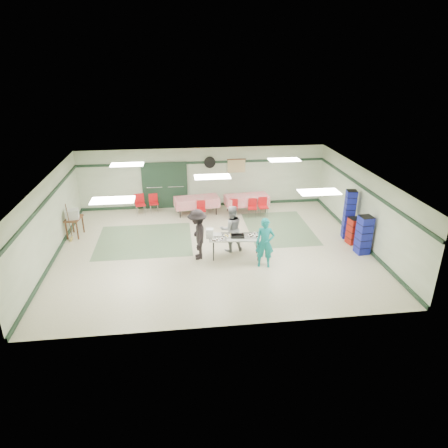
{
  "coord_description": "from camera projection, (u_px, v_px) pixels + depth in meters",
  "views": [
    {
      "loc": [
        -1.18,
        -12.86,
        6.42
      ],
      "look_at": [
        0.36,
        -0.3,
        1.07
      ],
      "focal_mm": 32.0,
      "sensor_mm": 36.0,
      "label": 1
    }
  ],
  "objects": [
    {
      "name": "ceiling",
      "position": [
        212.0,
        176.0,
        13.34
      ],
      "size": [
        11.0,
        11.0,
        0.0
      ],
      "primitive_type": "plane",
      "rotation": [
        3.14,
        0.0,
        0.0
      ],
      "color": "white",
      "rests_on": "wall_back"
    },
    {
      "name": "chair_d",
      "position": [
        201.0,
        208.0,
        16.85
      ],
      "size": [
        0.38,
        0.38,
        0.79
      ],
      "rotation": [
        0.0,
        0.0,
        -0.02
      ],
      "color": "#B2140E",
      "rests_on": "floor"
    },
    {
      "name": "sheet_tray_right",
      "position": [
        251.0,
        236.0,
        13.57
      ],
      "size": [
        0.61,
        0.49,
        0.02
      ],
      "primitive_type": "cube",
      "rotation": [
        0.0,
        0.0,
        -0.12
      ],
      "color": "silver",
      "rests_on": "serving_table"
    },
    {
      "name": "volunteer_teal",
      "position": [
        265.0,
        243.0,
        12.89
      ],
      "size": [
        0.68,
        0.52,
        1.67
      ],
      "primitive_type": "imported",
      "rotation": [
        0.0,
        0.0,
        -0.21
      ],
      "color": "#138587",
      "rests_on": "floor"
    },
    {
      "name": "crate_stack_blue_b",
      "position": [
        364.0,
        235.0,
        13.79
      ],
      "size": [
        0.47,
        0.47,
        1.39
      ],
      "primitive_type": "cube",
      "rotation": [
        0.0,
        0.0,
        0.09
      ],
      "color": "#1A239D",
      "rests_on": "floor"
    },
    {
      "name": "wall_fan",
      "position": [
        210.0,
        162.0,
        17.69
      ],
      "size": [
        0.5,
        0.1,
        0.5
      ],
      "primitive_type": "cylinder",
      "rotation": [
        1.57,
        0.0,
        0.0
      ],
      "color": "black",
      "rests_on": "wall_back"
    },
    {
      "name": "crate_stack_blue_a",
      "position": [
        349.0,
        214.0,
        14.91
      ],
      "size": [
        0.42,
        0.42,
        1.88
      ],
      "primitive_type": "cube",
      "rotation": [
        0.0,
        0.0,
        -0.16
      ],
      "color": "#1A239D",
      "rests_on": "floor"
    },
    {
      "name": "baseboard_back",
      "position": [
        204.0,
        205.0,
        18.45
      ],
      "size": [
        11.0,
        0.06,
        0.12
      ],
      "primitive_type": "cube",
      "color": "#1C3424",
      "rests_on": "floor"
    },
    {
      "name": "wall_left",
      "position": [
        48.0,
        221.0,
        13.25
      ],
      "size": [
        0.0,
        9.0,
        9.0
      ],
      "primitive_type": "plane",
      "rotation": [
        1.57,
        0.0,
        1.57
      ],
      "color": "beige",
      "rests_on": "floor"
    },
    {
      "name": "trim_right",
      "position": [
        365.0,
        189.0,
        14.21
      ],
      "size": [
        0.06,
        9.0,
        0.1
      ],
      "primitive_type": "cube",
      "rotation": [
        0.0,
        0.0,
        1.57
      ],
      "color": "#1C3424",
      "rests_on": "wall_back"
    },
    {
      "name": "wall_right",
      "position": [
        363.0,
        207.0,
        14.48
      ],
      "size": [
        0.0,
        9.0,
        9.0
      ],
      "primitive_type": "plane",
      "rotation": [
        1.57,
        0.0,
        -1.57
      ],
      "color": "beige",
      "rests_on": "floor"
    },
    {
      "name": "trim_left",
      "position": [
        45.0,
        201.0,
        12.98
      ],
      "size": [
        0.06,
        9.0,
        0.1
      ],
      "primitive_type": "cube",
      "rotation": [
        0.0,
        0.0,
        1.57
      ],
      "color": "#1C3424",
      "rests_on": "wall_back"
    },
    {
      "name": "wall_front",
      "position": [
        230.0,
        280.0,
        9.75
      ],
      "size": [
        11.0,
        0.0,
        11.0
      ],
      "primitive_type": "plane",
      "rotation": [
        -1.57,
        0.0,
        0.0
      ],
      "color": "beige",
      "rests_on": "floor"
    },
    {
      "name": "chair_c",
      "position": [
        263.0,
        205.0,
        17.14
      ],
      "size": [
        0.4,
        0.4,
        0.83
      ],
      "rotation": [
        0.0,
        0.0,
        0.03
      ],
      "color": "#B2140E",
      "rests_on": "floor"
    },
    {
      "name": "sheet_tray_mid",
      "position": [
        230.0,
        236.0,
        13.56
      ],
      "size": [
        0.64,
        0.51,
        0.02
      ],
      "primitive_type": "cube",
      "rotation": [
        0.0,
        0.0,
        -0.12
      ],
      "color": "silver",
      "rests_on": "serving_table"
    },
    {
      "name": "printer_table",
      "position": [
        74.0,
        221.0,
        15.17
      ],
      "size": [
        0.6,
        0.84,
        0.74
      ],
      "rotation": [
        0.0,
        0.0,
        -0.13
      ],
      "color": "brown",
      "rests_on": "floor"
    },
    {
      "name": "trim_back",
      "position": [
        203.0,
        162.0,
        17.68
      ],
      "size": [
        11.0,
        0.06,
        0.1
      ],
      "primitive_type": "cube",
      "color": "#1C3424",
      "rests_on": "wall_back"
    },
    {
      "name": "chair_b",
      "position": [
        233.0,
        206.0,
        17.0
      ],
      "size": [
        0.46,
        0.46,
        0.8
      ],
      "rotation": [
        0.0,
        0.0,
        -0.26
      ],
      "color": "#B2140E",
      "rests_on": "floor"
    },
    {
      "name": "floor",
      "position": [
        213.0,
        248.0,
        14.39
      ],
      "size": [
        11.0,
        11.0,
        0.0
      ],
      "primitive_type": "plane",
      "color": "beige",
      "rests_on": "ground"
    },
    {
      "name": "chair_loose_a",
      "position": [
        154.0,
        201.0,
        17.58
      ],
      "size": [
        0.43,
        0.43,
        0.82
      ],
      "rotation": [
        0.0,
        0.0,
        0.13
      ],
      "color": "#B2140E",
      "rests_on": "floor"
    },
    {
      "name": "baseboard_right",
      "position": [
        358.0,
        239.0,
        14.98
      ],
      "size": [
        0.06,
        9.0,
        0.12
      ],
      "primitive_type": "cube",
      "rotation": [
        0.0,
        0.0,
        1.57
      ],
      "color": "#1C3424",
      "rests_on": "floor"
    },
    {
      "name": "double_door_right",
      "position": [
        176.0,
        185.0,
        17.9
      ],
      "size": [
        0.9,
        0.06,
        2.1
      ],
      "primitive_type": "cube",
      "color": "gray",
      "rests_on": "floor"
    },
    {
      "name": "door_frame",
      "position": [
        165.0,
        186.0,
        17.83
      ],
      "size": [
        2.0,
        0.03,
        2.15
      ],
      "primitive_type": "cube",
      "color": "#1C3424",
      "rests_on": "floor"
    },
    {
      "name": "double_door_left",
      "position": [
        154.0,
        186.0,
        17.8
      ],
      "size": [
        0.9,
        0.06,
        2.1
      ],
      "primitive_type": "cube",
      "color": "gray",
      "rests_on": "floor"
    },
    {
      "name": "green_patch_a",
      "position": [
        145.0,
        240.0,
        15.02
      ],
      "size": [
        3.5,
        3.0,
        0.01
      ],
      "primitive_type": "cube",
      "color": "slate",
      "rests_on": "floor"
    },
    {
      "name": "sheet_tray_left",
      "position": [
        218.0,
        240.0,
        13.28
      ],
      "size": [
        0.63,
        0.5,
        0.02
      ],
      "primitive_type": "cube",
      "rotation": [
        0.0,
        0.0,
        -0.12
      ],
      "color": "silver",
      "rests_on": "serving_table"
    },
    {
      "name": "wall_back",
      "position": [
        203.0,
        178.0,
        17.98
      ],
      "size": [
        11.0,
        0.0,
        11.0
      ],
      "primitive_type": "plane",
      "rotation": [
        1.57,
        0.0,
        0.0
      ],
      "color": "beige",
      "rests_on": "floor"
    },
    {
      "name": "dining_table_b",
      "position": [
        197.0,
        202.0,
        17.32
      ],
      "size": [
        1.99,
        1.08,
        0.77
      ],
      "rotation": [
        0.0,
        0.0,
        0.13
      ],
      "color": "red",
      "rests_on": "floor"
    },
    {
      "name": "dining_table_a",
      "position": [
        247.0,
        200.0,
        17.57
      ],
      "size": [
        1.96,
        1.03,
        0.77
      ],
      "rotation": [
        0.0,
        0.0,
        0.1
      ],
      "color": "red",
      "rests_on": "floor"
    },
    {
      "name": "chair_a",
      "position": [
        252.0,
        206.0,
        17.1
      ],
      "size": [
        0.43,
        0.43,
        0.79
      ],
      "rotation": [
        0.0,
        0.0,
        -0.19
      ],
      "color": "#B2140E",
      "rests_on": "floor"
    },
    {
      "name": "baseboard_left",
      "position": [
        55.0,
        256.0,
        13.76
      ],
      "size": [
        0.06,
        9.0,
        0.12
      ],
      "primitive_type": "cube",
      "rotation": [
        0.0,
        0.0,
        1.57
      ],
      "color": "#1C3424",
      "rests_on": "floor"
    },
    {
      "name": "crate_stack_red",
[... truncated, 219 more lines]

